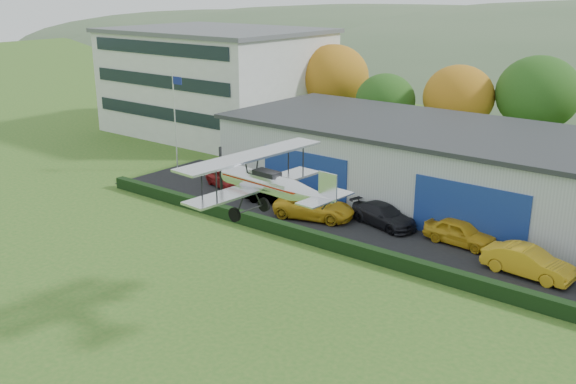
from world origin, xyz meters
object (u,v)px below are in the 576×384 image
Objects in this scene: hangar at (508,177)px; car_1 at (275,193)px; office_block at (217,81)px; car_3 at (384,215)px; car_5 at (528,262)px; car_2 at (314,207)px; car_0 at (225,178)px; biplane at (268,181)px; car_4 at (460,232)px; flagpole at (176,113)px.

hangar reaches higher than car_1.
car_3 is at bearing -26.25° from office_block.
car_2 is at bearing 93.57° from car_5.
car_0 is 5.24m from car_1.
biplane is (-7.88, -11.51, 5.63)m from car_5.
car_0 is at bearing 94.79° from car_4.
car_0 is 0.79× the size of car_2.
car_0 is 0.98× the size of car_4.
car_5 is 15.04m from biplane.
car_1 is 0.82× the size of car_2.
biplane is (5.97, -11.70, 5.67)m from car_2.
office_block is at bearing 71.91° from car_5.
car_0 is 20.72m from biplane.
car_2 is (15.38, -2.25, -4.01)m from flagpole.
biplane is (1.74, -13.28, 5.71)m from car_3.
car_1 is (19.56, -14.53, -4.46)m from office_block.
car_4 is (9.30, 1.64, -0.00)m from car_2.
office_block is 28.36m from car_2.
office_block reaches higher than biplane.
car_5 is (9.63, -1.77, 0.08)m from car_3.
car_2 is (23.50, -15.25, -4.44)m from office_block.
hangar is 5.08× the size of flagpole.
car_3 is 1.11× the size of car_4.
car_1 is at bearing -150.80° from hangar.
biplane is (21.35, -13.95, 1.66)m from flagpole.
office_block is at bearing 65.53° from car_0.
car_4 is 0.92× the size of car_5.
car_0 is 18.45m from car_4.
car_5 is (13.86, -0.19, 0.04)m from car_2.
flagpole reaches higher than car_3.
car_3 is at bearing 83.94° from car_5.
office_block is 4.96× the size of car_0.
car_5 reaches higher than car_0.
car_1 is at bearing 111.24° from car_3.
flagpole is at bearing 100.83° from car_0.
car_5 reaches higher than car_3.
office_block is 4.45× the size of car_5.
car_5 is (37.35, -15.45, -4.40)m from office_block.
office_block is 15.33m from flagpole.
car_2 reaches higher than car_3.
biplane is (-3.53, -19.93, 3.79)m from hangar.
hangar is 6.86m from car_4.
hangar reaches higher than car_0.
car_3 is (4.23, 1.58, -0.04)m from car_2.
car_5 is at bearing -62.67° from hangar.
flagpole is 1.73× the size of car_5.
hangar is at bearing -23.18° from car_3.
hangar is at bearing -12.01° from office_block.
flagpole is at bearing 65.27° from car_2.
hangar reaches higher than car_2.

